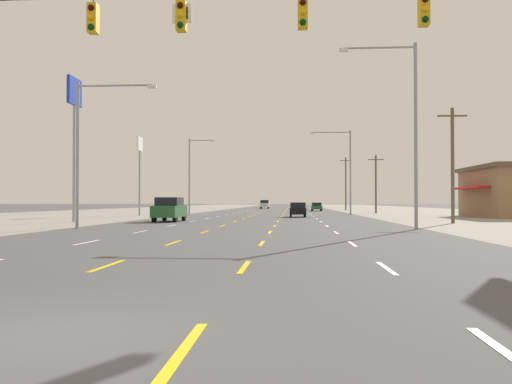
% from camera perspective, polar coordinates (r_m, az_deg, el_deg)
% --- Properties ---
extents(ground_plane, '(572.00, 572.00, 0.00)m').
position_cam_1_polar(ground_plane, '(72.34, 1.59, -2.33)').
color(ground_plane, '#4C4C4F').
extents(lot_apron_left, '(28.00, 440.00, 0.01)m').
position_cam_1_polar(lot_apron_left, '(77.40, -17.05, -2.19)').
color(lot_apron_left, gray).
rests_on(lot_apron_left, ground).
extents(lot_apron_right, '(28.00, 440.00, 0.01)m').
position_cam_1_polar(lot_apron_right, '(75.49, 20.73, -2.20)').
color(lot_apron_right, gray).
rests_on(lot_apron_right, ground).
extents(lane_markings, '(10.64, 227.60, 0.01)m').
position_cam_1_polar(lane_markings, '(110.81, 2.41, -1.87)').
color(lane_markings, white).
rests_on(lane_markings, ground).
extents(signal_span_wire, '(27.36, 0.53, 8.98)m').
position_cam_1_polar(signal_span_wire, '(16.71, -5.09, 11.57)').
color(signal_span_wire, brown).
rests_on(signal_span_wire, ground).
extents(suv_far_left_nearest, '(1.98, 4.90, 1.98)m').
position_cam_1_polar(suv_far_left_nearest, '(44.23, -9.24, -1.81)').
color(suv_far_left_nearest, '#235B2D').
rests_on(suv_far_left_nearest, ground).
extents(hatchback_inner_right_near, '(1.72, 3.90, 1.54)m').
position_cam_1_polar(hatchback_inner_right_near, '(56.48, 4.50, -1.89)').
color(hatchback_inner_right_near, black).
rests_on(hatchback_inner_right_near, ground).
extents(sedan_far_right_mid, '(1.80, 4.50, 1.46)m').
position_cam_1_polar(sedan_far_right_mid, '(93.01, 6.50, -1.57)').
color(sedan_far_right_mid, '#235B2D').
rests_on(sedan_far_right_mid, ground).
extents(suv_inner_left_midfar, '(1.98, 4.90, 1.98)m').
position_cam_1_polar(suv_inner_left_midfar, '(122.22, 0.94, -1.32)').
color(suv_inner_left_midfar, silver).
rests_on(suv_inner_left_midfar, ground).
extents(pole_sign_left_row_1, '(0.24, 2.41, 11.48)m').
position_cam_1_polar(pole_sign_left_row_1, '(45.07, -18.88, 8.27)').
color(pole_sign_left_row_1, gray).
rests_on(pole_sign_left_row_1, ground).
extents(pole_sign_left_row_2, '(0.24, 1.83, 9.25)m').
position_cam_1_polar(pole_sign_left_row_2, '(64.05, -12.36, 3.68)').
color(pole_sign_left_row_2, gray).
rests_on(pole_sign_left_row_2, ground).
extents(streetlight_left_row_0, '(4.98, 0.26, 8.95)m').
position_cam_1_polar(streetlight_left_row_0, '(34.16, -17.65, 5.22)').
color(streetlight_left_row_0, gray).
rests_on(streetlight_left_row_0, ground).
extents(streetlight_right_row_0, '(4.52, 0.26, 10.96)m').
position_cam_1_polar(streetlight_right_row_0, '(32.63, 15.99, 7.25)').
color(streetlight_right_row_0, gray).
rests_on(streetlight_right_row_0, ground).
extents(streetlight_left_row_1, '(3.37, 0.26, 9.68)m').
position_cam_1_polar(streetlight_left_row_1, '(68.11, -6.91, 2.24)').
color(streetlight_left_row_1, gray).
rests_on(streetlight_left_row_1, ground).
extents(streetlight_right_row_1, '(5.13, 0.26, 10.55)m').
position_cam_1_polar(streetlight_right_row_1, '(67.26, 9.61, 2.86)').
color(streetlight_right_row_1, gray).
rests_on(streetlight_right_row_1, ground).
extents(utility_pole_right_row_0, '(2.20, 0.26, 8.71)m').
position_cam_1_polar(utility_pole_right_row_0, '(42.75, 20.31, 2.93)').
color(utility_pole_right_row_0, brown).
rests_on(utility_pole_right_row_0, ground).
extents(utility_pole_right_row_1, '(2.20, 0.26, 8.11)m').
position_cam_1_polar(utility_pole_right_row_1, '(76.11, 12.71, 0.96)').
color(utility_pole_right_row_1, brown).
rests_on(utility_pole_right_row_1, ground).
extents(utility_pole_right_row_2, '(2.20, 0.26, 9.96)m').
position_cam_1_polar(utility_pole_right_row_2, '(101.42, 9.59, 0.98)').
color(utility_pole_right_row_2, brown).
rests_on(utility_pole_right_row_2, ground).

